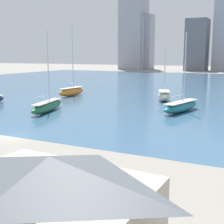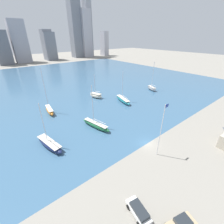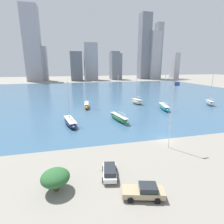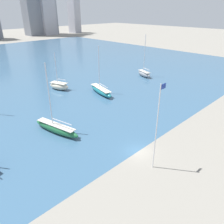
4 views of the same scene
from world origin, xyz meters
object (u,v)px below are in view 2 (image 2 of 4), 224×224
Objects in this scene: sailboat_teal at (123,100)px; sailboat_cream at (96,95)px; parked_wagon_white at (139,211)px; sailboat_green at (96,125)px; sailboat_navy at (49,144)px; sailboat_orange at (49,110)px; sailboat_gray at (152,88)px; flag_pole at (161,130)px.

sailboat_cream is (-6.28, 11.22, 0.15)m from sailboat_teal.
sailboat_cream reaches higher than parked_wagon_white.
parked_wagon_white is (-22.47, -46.18, -0.24)m from sailboat_cream.
sailboat_green is at bearing -140.59° from sailboat_teal.
sailboat_cream is (13.84, 20.86, 0.13)m from sailboat_green.
sailboat_green is 1.12× the size of sailboat_navy.
sailboat_orange is 21.58m from sailboat_cream.
sailboat_green is 1.26× the size of sailboat_cream.
sailboat_green is 1.02× the size of sailboat_teal.
sailboat_green is at bearing -145.23° from sailboat_gray.
sailboat_gray reaches higher than parked_wagon_white.
sailboat_navy is at bearing 135.05° from flag_pole.
sailboat_teal is 1.10× the size of sailboat_navy.
sailboat_teal is 22.17m from sailboat_gray.
sailboat_teal is at bearing 61.72° from parked_wagon_white.
sailboat_orange is 1.23× the size of sailboat_teal.
sailboat_orange is at bearing 166.15° from sailboat_cream.
sailboat_cream is at bearing 25.50° from sailboat_navy.
sailboat_teal is at bearing 13.09° from sailboat_green.
flag_pole is 0.98× the size of sailboat_green.
sailboat_green is 25.04m from sailboat_cream.
sailboat_gray is at bearing 39.39° from flag_pole.
parked_wagon_white is at bearing -121.34° from sailboat_green.
flag_pole is 41.22m from sailboat_cream.
sailboat_teal is (15.22, 28.58, -6.09)m from flag_pole.
sailboat_cream is (8.94, 39.80, -5.94)m from flag_pole.
sailboat_gray is 1.32× the size of sailboat_cream.
sailboat_gray reaches higher than flag_pole.
sailboat_orange reaches higher than sailboat_navy.
sailboat_orange is at bearing 108.33° from flag_pole.
flag_pole is at bearing -88.00° from sailboat_green.
flag_pole is 20.48m from sailboat_green.
sailboat_orange is 50.39m from sailboat_gray.
sailboat_green is (-4.91, 18.94, -6.07)m from flag_pole.
parked_wagon_white is at bearing -115.63° from sailboat_teal.
sailboat_teal is 1.23× the size of sailboat_cream.
sailboat_orange is 29.31m from sailboat_teal.
sailboat_gray is (22.07, 2.04, 0.10)m from sailboat_teal.
sailboat_navy is 1.12× the size of sailboat_cream.
sailboat_cream is at bearing -178.64° from sailboat_gray.
sailboat_navy is at bearing -102.52° from sailboat_orange.
sailboat_green is 0.95× the size of sailboat_gray.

